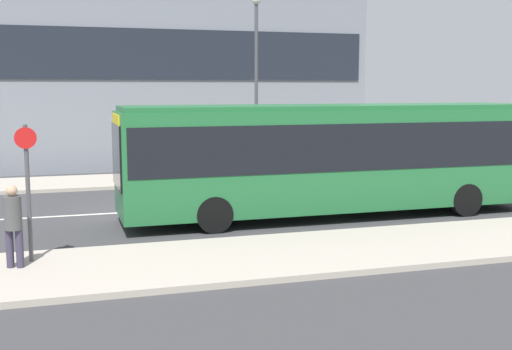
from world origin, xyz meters
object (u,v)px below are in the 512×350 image
Objects in this scene: city_bus at (331,152)px; street_lamp at (256,68)px; bus_stop_sign at (28,183)px; parked_car_0 at (465,163)px; pedestrian_near_stop at (13,221)px.

street_lamp is (0.11, 7.75, 2.63)m from city_bus.
street_lamp is (8.27, 10.91, 2.70)m from bus_stop_sign.
street_lamp is at bearing 52.85° from bus_stop_sign.
parked_car_0 is 0.54× the size of street_lamp.
city_bus is 10.11m from parked_car_0.
bus_stop_sign is (0.29, 0.42, 0.71)m from pedestrian_near_stop.
street_lamp is (8.55, 11.33, 3.41)m from pedestrian_near_stop.
street_lamp is at bearing 92.19° from city_bus.
bus_stop_sign reaches higher than pedestrian_near_stop.
city_bus is 7.26× the size of pedestrian_near_stop.
bus_stop_sign is 0.40× the size of street_lamp.
pedestrian_near_stop is at bearing -124.04° from bus_stop_sign.
parked_car_0 is 9.40m from street_lamp.
pedestrian_near_stop is at bearing -153.94° from city_bus.
pedestrian_near_stop is 0.87m from bus_stop_sign.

